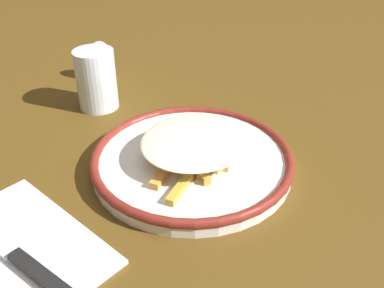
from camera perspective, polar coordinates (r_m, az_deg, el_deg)
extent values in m
plane|color=#503712|center=(0.59, 0.00, -3.11)|extent=(2.60, 2.60, 0.00)
cylinder|color=silver|center=(0.58, 0.00, -2.39)|extent=(0.27, 0.27, 0.02)
torus|color=maroon|center=(0.58, 0.00, -1.67)|extent=(0.27, 0.27, 0.01)
cube|color=gold|center=(0.52, -1.44, -5.68)|extent=(0.06, 0.03, 0.01)
cube|color=#D19045|center=(0.57, -2.11, 0.01)|extent=(0.01, 0.07, 0.01)
cube|color=gold|center=(0.56, 0.58, -2.26)|extent=(0.05, 0.09, 0.01)
cube|color=#F4C355|center=(0.57, 5.15, -1.27)|extent=(0.07, 0.04, 0.01)
cube|color=gold|center=(0.56, 1.36, -0.55)|extent=(0.07, 0.03, 0.01)
cube|color=#E3C85E|center=(0.58, 1.70, -0.92)|extent=(0.05, 0.07, 0.01)
cube|color=gold|center=(0.57, 0.96, -1.52)|extent=(0.07, 0.07, 0.01)
cube|color=#E6B957|center=(0.55, -2.33, -0.93)|extent=(0.05, 0.05, 0.01)
cube|color=#D18737|center=(0.55, 4.62, -1.81)|extent=(0.06, 0.02, 0.01)
cube|color=#EBB053|center=(0.58, -2.63, -0.68)|extent=(0.03, 0.08, 0.01)
cube|color=gold|center=(0.57, 0.24, -1.59)|extent=(0.03, 0.08, 0.01)
cube|color=#F7BA5B|center=(0.58, 2.30, -0.50)|extent=(0.05, 0.07, 0.01)
cube|color=#DE903F|center=(0.55, -2.87, -3.01)|extent=(0.09, 0.04, 0.01)
cube|color=gold|center=(0.58, -2.56, -1.12)|extent=(0.03, 0.08, 0.01)
ellipsoid|color=#E9E9C7|center=(0.56, 0.22, 0.35)|extent=(0.16, 0.15, 0.01)
cube|color=white|center=(0.50, -23.13, -13.04)|extent=(0.16, 0.21, 0.01)
cube|color=black|center=(0.46, -19.23, -15.99)|extent=(0.02, 0.09, 0.01)
cylinder|color=silver|center=(0.73, -12.48, 8.29)|extent=(0.07, 0.07, 0.10)
cylinder|color=silver|center=(0.85, -11.86, 9.93)|extent=(0.04, 0.04, 0.05)
sphere|color=#B7BABF|center=(0.84, -12.11, 11.94)|extent=(0.03, 0.03, 0.03)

